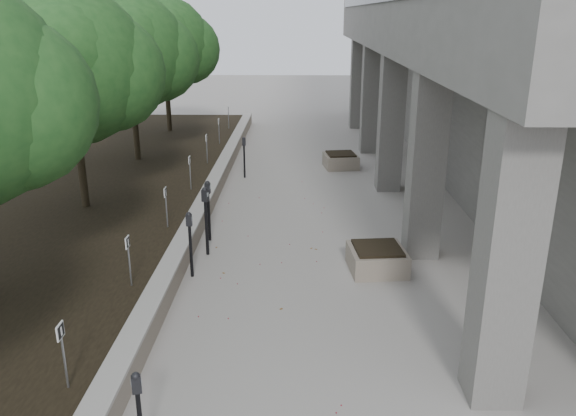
# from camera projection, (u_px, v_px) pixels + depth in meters

# --- Properties ---
(retaining_wall) EXTENTS (0.39, 26.00, 0.50)m
(retaining_wall) POSITION_uv_depth(u_px,v_px,m) (207.00, 200.00, 15.65)
(retaining_wall) COLOR gray
(retaining_wall) RESTS_ON ground
(planting_bed) EXTENTS (7.00, 26.00, 0.40)m
(planting_bed) POSITION_uv_depth(u_px,v_px,m) (75.00, 201.00, 15.74)
(planting_bed) COLOR black
(planting_bed) RESTS_ON ground
(crabapple_tree_3) EXTENTS (4.60, 4.00, 5.44)m
(crabapple_tree_3) POSITION_uv_depth(u_px,v_px,m) (73.00, 100.00, 13.84)
(crabapple_tree_3) COLOR #1E4C1D
(crabapple_tree_3) RESTS_ON planting_bed
(crabapple_tree_4) EXTENTS (4.60, 4.00, 5.44)m
(crabapple_tree_4) POSITION_uv_depth(u_px,v_px,m) (131.00, 78.00, 18.57)
(crabapple_tree_4) COLOR #1E4C1D
(crabapple_tree_4) RESTS_ON planting_bed
(crabapple_tree_5) EXTENTS (4.60, 4.00, 5.44)m
(crabapple_tree_5) POSITION_uv_depth(u_px,v_px,m) (165.00, 65.00, 23.30)
(crabapple_tree_5) COLOR #1E4C1D
(crabapple_tree_5) RESTS_ON planting_bed
(parking_sign_2) EXTENTS (0.04, 0.22, 0.96)m
(parking_sign_2) POSITION_uv_depth(u_px,v_px,m) (64.00, 356.00, 7.42)
(parking_sign_2) COLOR black
(parking_sign_2) RESTS_ON planting_bed
(parking_sign_3) EXTENTS (0.04, 0.22, 0.96)m
(parking_sign_3) POSITION_uv_depth(u_px,v_px,m) (129.00, 261.00, 10.26)
(parking_sign_3) COLOR black
(parking_sign_3) RESTS_ON planting_bed
(parking_sign_4) EXTENTS (0.04, 0.22, 0.96)m
(parking_sign_4) POSITION_uv_depth(u_px,v_px,m) (166.00, 208.00, 13.09)
(parking_sign_4) COLOR black
(parking_sign_4) RESTS_ON planting_bed
(parking_sign_5) EXTENTS (0.04, 0.22, 0.96)m
(parking_sign_5) POSITION_uv_depth(u_px,v_px,m) (190.00, 173.00, 15.93)
(parking_sign_5) COLOR black
(parking_sign_5) RESTS_ON planting_bed
(parking_sign_6) EXTENTS (0.04, 0.22, 0.96)m
(parking_sign_6) POSITION_uv_depth(u_px,v_px,m) (207.00, 149.00, 18.77)
(parking_sign_6) COLOR black
(parking_sign_6) RESTS_ON planting_bed
(parking_sign_7) EXTENTS (0.04, 0.22, 0.96)m
(parking_sign_7) POSITION_uv_depth(u_px,v_px,m) (219.00, 131.00, 21.61)
(parking_sign_7) COLOR black
(parking_sign_7) RESTS_ON planting_bed
(parking_sign_8) EXTENTS (0.04, 0.22, 0.96)m
(parking_sign_8) POSITION_uv_depth(u_px,v_px,m) (229.00, 117.00, 24.45)
(parking_sign_8) COLOR black
(parking_sign_8) RESTS_ON planting_bed
(parking_meter_2) EXTENTS (0.14, 0.10, 1.40)m
(parking_meter_2) POSITION_uv_depth(u_px,v_px,m) (190.00, 245.00, 11.46)
(parking_meter_2) COLOR black
(parking_meter_2) RESTS_ON ground
(parking_meter_3) EXTENTS (0.18, 0.16, 1.57)m
(parking_meter_3) POSITION_uv_depth(u_px,v_px,m) (206.00, 221.00, 12.50)
(parking_meter_3) COLOR black
(parking_meter_3) RESTS_ON ground
(parking_meter_4) EXTENTS (0.16, 0.12, 1.47)m
(parking_meter_4) POSITION_uv_depth(u_px,v_px,m) (209.00, 211.00, 13.31)
(parking_meter_4) COLOR black
(parking_meter_4) RESTS_ON ground
(parking_meter_5) EXTENTS (0.14, 0.11, 1.35)m
(parking_meter_5) POSITION_uv_depth(u_px,v_px,m) (244.00, 157.00, 18.49)
(parking_meter_5) COLOR black
(parking_meter_5) RESTS_ON ground
(planter_front) EXTENTS (1.24, 1.24, 0.53)m
(planter_front) POSITION_uv_depth(u_px,v_px,m) (377.00, 258.00, 11.89)
(planter_front) COLOR gray
(planter_front) RESTS_ON ground
(planter_back) EXTENTS (1.25, 1.25, 0.52)m
(planter_back) POSITION_uv_depth(u_px,v_px,m) (341.00, 160.00, 19.86)
(planter_back) COLOR gray
(planter_back) RESTS_ON ground
(berry_scatter) EXTENTS (3.30, 14.10, 0.02)m
(berry_scatter) POSITION_uv_depth(u_px,v_px,m) (260.00, 271.00, 11.91)
(berry_scatter) COLOR maroon
(berry_scatter) RESTS_ON ground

